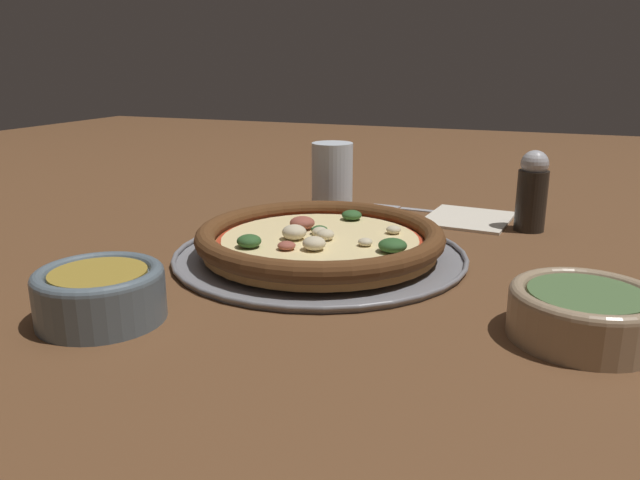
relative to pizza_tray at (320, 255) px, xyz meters
name	(u,v)px	position (x,y,z in m)	size (l,w,h in m)	color
ground_plane	(320,258)	(0.00, 0.00, 0.00)	(3.00, 3.00, 0.00)	brown
pizza_tray	(320,255)	(0.00, 0.00, 0.00)	(0.35, 0.35, 0.01)	gray
pizza	(320,239)	(0.00, 0.00, 0.02)	(0.30, 0.30, 0.03)	#A86B33
bowl_near	(100,292)	(0.12, 0.24, 0.02)	(0.12, 0.12, 0.05)	slate
bowl_far	(585,311)	(-0.29, 0.12, 0.02)	(0.13, 0.13, 0.04)	#9E8466
drinking_cup	(332,176)	(0.08, -0.25, 0.05)	(0.06, 0.06, 0.10)	silver
napkin	(468,217)	(-0.14, -0.25, 0.00)	(0.13, 0.14, 0.01)	beige
fork	(423,210)	(-0.06, -0.28, 0.00)	(0.19, 0.03, 0.00)	#B7B7BC
pepper_shaker	(532,191)	(-0.22, -0.22, 0.05)	(0.04, 0.04, 0.11)	black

